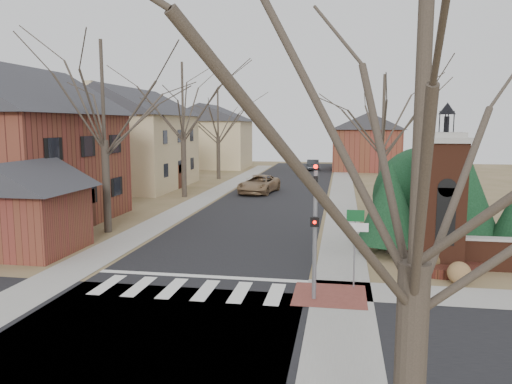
% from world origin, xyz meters
% --- Properties ---
extents(ground, '(120.00, 120.00, 0.00)m').
position_xyz_m(ground, '(0.00, 0.00, 0.00)').
color(ground, brown).
rests_on(ground, ground).
extents(main_street, '(8.00, 70.00, 0.01)m').
position_xyz_m(main_street, '(0.00, 22.00, 0.01)').
color(main_street, black).
rests_on(main_street, ground).
extents(cross_street, '(120.00, 8.00, 0.01)m').
position_xyz_m(cross_street, '(0.00, -3.00, 0.01)').
color(cross_street, black).
rests_on(cross_street, ground).
extents(crosswalk_zone, '(8.00, 2.20, 0.02)m').
position_xyz_m(crosswalk_zone, '(0.00, 0.80, 0.01)').
color(crosswalk_zone, silver).
rests_on(crosswalk_zone, ground).
extents(stop_bar, '(8.00, 0.35, 0.02)m').
position_xyz_m(stop_bar, '(0.00, 2.30, 0.01)').
color(stop_bar, silver).
rests_on(stop_bar, ground).
extents(sidewalk_right_main, '(2.00, 60.00, 0.02)m').
position_xyz_m(sidewalk_right_main, '(5.20, 22.00, 0.01)').
color(sidewalk_right_main, gray).
rests_on(sidewalk_right_main, ground).
extents(sidewalk_left, '(2.00, 60.00, 0.02)m').
position_xyz_m(sidewalk_left, '(-5.20, 22.00, 0.01)').
color(sidewalk_left, gray).
rests_on(sidewalk_left, ground).
extents(curb_apron, '(2.40, 2.40, 0.02)m').
position_xyz_m(curb_apron, '(4.80, 1.00, 0.01)').
color(curb_apron, brown).
rests_on(curb_apron, ground).
extents(traffic_signal_pole, '(0.28, 0.41, 4.50)m').
position_xyz_m(traffic_signal_pole, '(4.30, 0.57, 2.59)').
color(traffic_signal_pole, slate).
rests_on(traffic_signal_pole, ground).
extents(sign_post, '(0.90, 0.07, 2.75)m').
position_xyz_m(sign_post, '(5.59, 1.99, 1.95)').
color(sign_post, slate).
rests_on(sign_post, ground).
extents(brick_gate_monument, '(3.20, 3.20, 6.47)m').
position_xyz_m(brick_gate_monument, '(9.00, 4.99, 2.17)').
color(brick_gate_monument, '#4D2416').
rests_on(brick_gate_monument, ground).
extents(house_brick_left, '(9.80, 11.80, 9.42)m').
position_xyz_m(house_brick_left, '(-13.01, 9.99, 4.66)').
color(house_brick_left, maroon).
rests_on(house_brick_left, ground).
extents(house_stucco_left, '(9.80, 12.80, 9.28)m').
position_xyz_m(house_stucco_left, '(-13.50, 27.00, 4.59)').
color(house_stucco_left, tan).
rests_on(house_stucco_left, ground).
extents(garage_left, '(4.80, 4.80, 4.29)m').
position_xyz_m(garage_left, '(-8.52, 4.49, 2.24)').
color(garage_left, maroon).
rests_on(garage_left, ground).
extents(house_distant_left, '(10.80, 8.80, 8.53)m').
position_xyz_m(house_distant_left, '(-12.01, 48.00, 4.25)').
color(house_distant_left, tan).
rests_on(house_distant_left, ground).
extents(house_distant_right, '(8.80, 8.80, 7.30)m').
position_xyz_m(house_distant_right, '(7.99, 47.99, 3.65)').
color(house_distant_right, maroon).
rests_on(house_distant_right, ground).
extents(evergreen_near, '(2.80, 2.80, 4.10)m').
position_xyz_m(evergreen_near, '(7.20, 7.00, 2.30)').
color(evergreen_near, '#473D33').
rests_on(evergreen_near, ground).
extents(evergreen_mid, '(3.40, 3.40, 4.70)m').
position_xyz_m(evergreen_mid, '(10.50, 8.20, 2.60)').
color(evergreen_mid, '#473D33').
rests_on(evergreen_mid, ground).
extents(evergreen_mass, '(4.80, 4.80, 4.80)m').
position_xyz_m(evergreen_mass, '(9.00, 9.50, 2.40)').
color(evergreen_mass, black).
rests_on(evergreen_mass, ground).
extents(bare_tree_0, '(8.05, 8.05, 11.15)m').
position_xyz_m(bare_tree_0, '(-7.00, 9.00, 7.70)').
color(bare_tree_0, '#473D33').
rests_on(bare_tree_0, ground).
extents(bare_tree_1, '(8.40, 8.40, 11.64)m').
position_xyz_m(bare_tree_1, '(-7.00, 22.00, 8.03)').
color(bare_tree_1, '#473D33').
rests_on(bare_tree_1, ground).
extents(bare_tree_2, '(7.35, 7.35, 10.19)m').
position_xyz_m(bare_tree_2, '(-7.50, 35.00, 7.03)').
color(bare_tree_2, '#473D33').
rests_on(bare_tree_2, ground).
extents(bare_tree_3, '(7.00, 7.00, 9.70)m').
position_xyz_m(bare_tree_3, '(7.50, 16.00, 6.69)').
color(bare_tree_3, '#473D33').
rests_on(bare_tree_3, ground).
extents(bare_tree_4, '(6.65, 6.65, 9.21)m').
position_xyz_m(bare_tree_4, '(6.00, -9.00, 6.35)').
color(bare_tree_4, '#473D33').
rests_on(bare_tree_4, ground).
extents(pickup_truck, '(3.17, 5.61, 1.48)m').
position_xyz_m(pickup_truck, '(-1.60, 25.12, 0.74)').
color(pickup_truck, '#8B6C4B').
rests_on(pickup_truck, ground).
extents(distant_car, '(1.47, 4.02, 1.32)m').
position_xyz_m(distant_car, '(1.60, 46.69, 0.66)').
color(distant_car, '#2E3135').
rests_on(distant_car, ground).
extents(dry_shrub_left, '(0.91, 0.91, 0.91)m').
position_xyz_m(dry_shrub_left, '(8.60, 4.60, 0.46)').
color(dry_shrub_left, '#4D3C23').
rests_on(dry_shrub_left, ground).
extents(dry_shrub_right, '(0.82, 0.82, 0.82)m').
position_xyz_m(dry_shrub_right, '(9.30, 3.00, 0.41)').
color(dry_shrub_right, brown).
rests_on(dry_shrub_right, ground).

